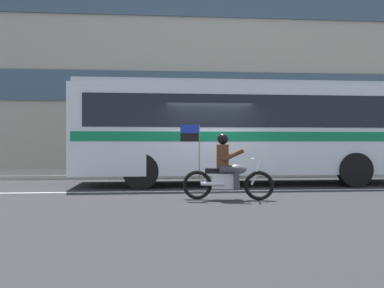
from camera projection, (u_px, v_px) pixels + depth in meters
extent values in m
plane|color=#2B2B2D|center=(211.00, 189.00, 11.71)|extent=(60.00, 60.00, 0.00)
cube|color=#A39E93|center=(195.00, 173.00, 16.80)|extent=(28.00, 3.80, 0.15)
cube|color=silver|center=(213.00, 191.00, 11.12)|extent=(26.60, 0.14, 0.01)
cube|color=gray|center=(191.00, 52.00, 19.07)|extent=(28.00, 0.80, 11.32)
cube|color=#384C60|center=(191.00, 87.00, 18.64)|extent=(25.76, 0.10, 1.40)
cube|color=#384C60|center=(191.00, 2.00, 18.62)|extent=(25.76, 0.10, 1.40)
cube|color=silver|center=(248.00, 131.00, 13.02)|extent=(11.04, 2.72, 2.70)
cube|color=black|center=(248.00, 114.00, 13.02)|extent=(10.16, 2.75, 0.96)
cube|color=#0F7247|center=(248.00, 137.00, 13.02)|extent=(10.82, 2.75, 0.28)
cube|color=#ADB1BA|center=(248.00, 88.00, 13.01)|extent=(10.82, 2.59, 0.16)
cylinder|color=black|center=(141.00, 171.00, 11.57)|extent=(1.04, 0.30, 1.04)
cylinder|color=black|center=(355.00, 170.00, 12.10)|extent=(1.04, 0.30, 1.04)
torus|color=black|center=(259.00, 186.00, 9.32)|extent=(0.69, 0.21, 0.69)
torus|color=black|center=(197.00, 185.00, 9.47)|extent=(0.69, 0.21, 0.69)
cube|color=silver|center=(226.00, 181.00, 9.40)|extent=(0.68, 0.39, 0.36)
ellipsoid|color=#59565B|center=(236.00, 169.00, 9.37)|extent=(0.52, 0.36, 0.24)
cube|color=black|center=(217.00, 171.00, 9.42)|extent=(0.60, 0.36, 0.12)
cylinder|color=silver|center=(256.00, 173.00, 9.33)|extent=(0.28, 0.10, 0.58)
cylinder|color=silver|center=(253.00, 159.00, 9.34)|extent=(0.15, 0.64, 0.04)
cylinder|color=silver|center=(213.00, 184.00, 9.27)|extent=(0.56, 0.19, 0.09)
cube|color=#4C2D19|center=(223.00, 156.00, 9.40)|extent=(0.34, 0.40, 0.56)
sphere|color=black|center=(223.00, 139.00, 9.40)|extent=(0.26, 0.26, 0.26)
cylinder|color=#38383D|center=(229.00, 169.00, 9.57)|extent=(0.44, 0.22, 0.15)
cylinder|color=#38383D|center=(236.00, 179.00, 9.55)|extent=(0.13, 0.13, 0.46)
cylinder|color=#38383D|center=(229.00, 170.00, 9.21)|extent=(0.44, 0.22, 0.15)
cylinder|color=#38383D|center=(237.00, 180.00, 9.20)|extent=(0.13, 0.13, 0.46)
cylinder|color=#4C2D19|center=(233.00, 154.00, 9.58)|extent=(0.53, 0.20, 0.32)
cylinder|color=#4C2D19|center=(233.00, 155.00, 9.18)|extent=(0.53, 0.20, 0.32)
cylinder|color=olive|center=(199.00, 151.00, 9.46)|extent=(0.02, 0.02, 1.25)
cube|color=#1933A5|center=(190.00, 129.00, 9.48)|extent=(0.44, 0.10, 0.20)
cube|color=black|center=(190.00, 137.00, 9.48)|extent=(0.44, 0.10, 0.20)
cylinder|color=red|center=(254.00, 165.00, 15.87)|extent=(0.22, 0.22, 0.58)
sphere|color=red|center=(254.00, 156.00, 15.87)|extent=(0.20, 0.20, 0.20)
cylinder|color=red|center=(255.00, 165.00, 15.73)|extent=(0.09, 0.10, 0.09)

